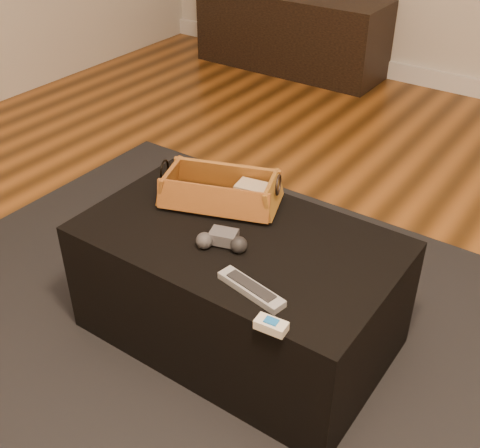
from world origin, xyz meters
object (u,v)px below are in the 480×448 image
Objects in this scene: media_cabinet at (291,32)px; tv_remote at (214,199)px; ottoman at (239,287)px; game_controller at (222,240)px; cream_gadget at (271,325)px; wicker_basket at (220,192)px; silver_remote at (251,289)px.

tv_remote is at bearing -64.99° from media_cabinet.
tv_remote reaches higher than ottoman.
ottoman is 6.04× the size of game_controller.
game_controller is at bearing -63.46° from media_cabinet.
cream_gadget is at bearing -43.72° from ottoman.
game_controller is (0.17, -0.18, 0.00)m from tv_remote.
wicker_basket is 2.63× the size of game_controller.
ottoman is at bearing -62.67° from media_cabinet.
tv_remote is 0.93× the size of silver_remote.
ottoman is at bearing 132.30° from silver_remote.
media_cabinet reaches higher than game_controller.
cream_gadget is (0.31, -0.21, -0.01)m from game_controller.
ottoman is 4.82× the size of tv_remote.
game_controller is at bearing -52.29° from wicker_basket.
wicker_basket is at bearing 136.74° from silver_remote.
cream_gadget is at bearing -34.54° from game_controller.
silver_remote is at bearing -61.33° from media_cabinet.
cream_gadget is at bearing -41.60° from wicker_basket.
wicker_basket reaches higher than tv_remote.
game_controller is 0.38m from cream_gadget.
game_controller is at bearing 145.46° from cream_gadget.
silver_remote is (0.19, -0.12, -0.01)m from game_controller.
wicker_basket reaches higher than game_controller.
media_cabinet reaches higher than tv_remote.
media_cabinet is at bearing 117.33° from ottoman.
wicker_basket is 0.25m from game_controller.
media_cabinet is 2.78m from ottoman.
cream_gadget is (0.12, -0.09, 0.00)m from silver_remote.
media_cabinet is 2.63m from tv_remote.
tv_remote is at bearing -123.37° from wicker_basket.
wicker_basket is 0.47m from silver_remote.
game_controller is (0.15, -0.20, -0.02)m from wicker_basket.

